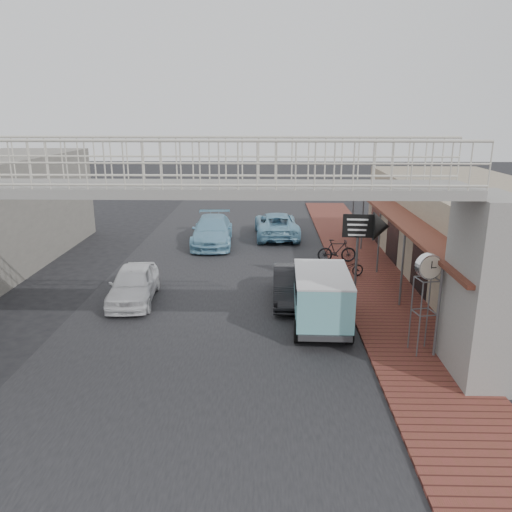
{
  "coord_description": "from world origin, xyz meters",
  "views": [
    {
      "loc": [
        2.0,
        -16.41,
        6.93
      ],
      "look_at": [
        1.57,
        1.53,
        1.8
      ],
      "focal_mm": 35.0,
      "sensor_mm": 36.0,
      "label": 1
    }
  ],
  "objects_px": {
    "angkot_van": "(321,291)",
    "angkot_curb": "(276,225)",
    "arrow_sign": "(379,227)",
    "angkot_far": "(212,231)",
    "street_clock": "(428,271)",
    "dark_sedan": "(291,285)",
    "motorcycle_near": "(347,268)",
    "motorcycle_far": "(337,251)",
    "white_hatchback": "(133,284)"
  },
  "relations": [
    {
      "from": "angkot_van",
      "to": "street_clock",
      "type": "height_order",
      "value": "street_clock"
    },
    {
      "from": "white_hatchback",
      "to": "motorcycle_far",
      "type": "height_order",
      "value": "white_hatchback"
    },
    {
      "from": "dark_sedan",
      "to": "motorcycle_far",
      "type": "xyz_separation_m",
      "value": [
        2.39,
        4.97,
        0.01
      ]
    },
    {
      "from": "dark_sedan",
      "to": "angkot_van",
      "type": "relative_size",
      "value": 0.97
    },
    {
      "from": "motorcycle_near",
      "to": "arrow_sign",
      "type": "xyz_separation_m",
      "value": [
        0.89,
        -1.47,
        2.14
      ]
    },
    {
      "from": "motorcycle_near",
      "to": "angkot_curb",
      "type": "bearing_deg",
      "value": 0.71
    },
    {
      "from": "arrow_sign",
      "to": "angkot_curb",
      "type": "bearing_deg",
      "value": 116.77
    },
    {
      "from": "white_hatchback",
      "to": "arrow_sign",
      "type": "relative_size",
      "value": 1.27
    },
    {
      "from": "street_clock",
      "to": "arrow_sign",
      "type": "height_order",
      "value": "arrow_sign"
    },
    {
      "from": "motorcycle_far",
      "to": "arrow_sign",
      "type": "height_order",
      "value": "arrow_sign"
    },
    {
      "from": "dark_sedan",
      "to": "angkot_curb",
      "type": "xyz_separation_m",
      "value": [
        -0.41,
        10.39,
        0.07
      ]
    },
    {
      "from": "angkot_curb",
      "to": "angkot_far",
      "type": "relative_size",
      "value": 0.99
    },
    {
      "from": "motorcycle_far",
      "to": "street_clock",
      "type": "distance_m",
      "value": 9.61
    },
    {
      "from": "dark_sedan",
      "to": "arrow_sign",
      "type": "relative_size",
      "value": 1.24
    },
    {
      "from": "dark_sedan",
      "to": "motorcycle_near",
      "type": "bearing_deg",
      "value": 46.64
    },
    {
      "from": "dark_sedan",
      "to": "motorcycle_far",
      "type": "height_order",
      "value": "dark_sedan"
    },
    {
      "from": "white_hatchback",
      "to": "street_clock",
      "type": "distance_m",
      "value": 10.74
    },
    {
      "from": "angkot_curb",
      "to": "arrow_sign",
      "type": "xyz_separation_m",
      "value": [
        3.84,
        -9.21,
        1.93
      ]
    },
    {
      "from": "arrow_sign",
      "to": "dark_sedan",
      "type": "bearing_deg",
      "value": -156.84
    },
    {
      "from": "dark_sedan",
      "to": "motorcycle_near",
      "type": "relative_size",
      "value": 2.53
    },
    {
      "from": "dark_sedan",
      "to": "angkot_curb",
      "type": "relative_size",
      "value": 0.76
    },
    {
      "from": "angkot_curb",
      "to": "motorcycle_near",
      "type": "height_order",
      "value": "angkot_curb"
    },
    {
      "from": "angkot_far",
      "to": "street_clock",
      "type": "relative_size",
      "value": 1.72
    },
    {
      "from": "white_hatchback",
      "to": "angkot_far",
      "type": "distance_m",
      "value": 8.95
    },
    {
      "from": "angkot_van",
      "to": "angkot_curb",
      "type": "bearing_deg",
      "value": 97.27
    },
    {
      "from": "street_clock",
      "to": "dark_sedan",
      "type": "bearing_deg",
      "value": 118.41
    },
    {
      "from": "angkot_far",
      "to": "motorcycle_far",
      "type": "relative_size",
      "value": 2.84
    },
    {
      "from": "angkot_curb",
      "to": "angkot_far",
      "type": "distance_m",
      "value": 3.98
    },
    {
      "from": "dark_sedan",
      "to": "motorcycle_near",
      "type": "xyz_separation_m",
      "value": [
        2.55,
        2.66,
        -0.14
      ]
    },
    {
      "from": "arrow_sign",
      "to": "white_hatchback",
      "type": "bearing_deg",
      "value": -167.9
    },
    {
      "from": "motorcycle_far",
      "to": "dark_sedan",
      "type": "bearing_deg",
      "value": 152.13
    },
    {
      "from": "white_hatchback",
      "to": "arrow_sign",
      "type": "bearing_deg",
      "value": 3.23
    },
    {
      "from": "dark_sedan",
      "to": "angkot_curb",
      "type": "height_order",
      "value": "angkot_curb"
    },
    {
      "from": "white_hatchback",
      "to": "motorcycle_near",
      "type": "distance_m",
      "value": 9.01
    },
    {
      "from": "angkot_van",
      "to": "motorcycle_near",
      "type": "distance_m",
      "value": 5.31
    },
    {
      "from": "white_hatchback",
      "to": "arrow_sign",
      "type": "height_order",
      "value": "arrow_sign"
    },
    {
      "from": "angkot_curb",
      "to": "angkot_van",
      "type": "distance_m",
      "value": 12.8
    },
    {
      "from": "dark_sedan",
      "to": "angkot_van",
      "type": "xyz_separation_m",
      "value": [
        0.89,
        -2.33,
        0.59
      ]
    },
    {
      "from": "dark_sedan",
      "to": "arrow_sign",
      "type": "bearing_deg",
      "value": 19.41
    },
    {
      "from": "arrow_sign",
      "to": "street_clock",
      "type": "bearing_deg",
      "value": -83.33
    },
    {
      "from": "angkot_far",
      "to": "angkot_van",
      "type": "bearing_deg",
      "value": -68.76
    },
    {
      "from": "angkot_curb",
      "to": "motorcycle_far",
      "type": "xyz_separation_m",
      "value": [
        2.8,
        -5.43,
        -0.07
      ]
    },
    {
      "from": "angkot_curb",
      "to": "arrow_sign",
      "type": "relative_size",
      "value": 1.63
    },
    {
      "from": "angkot_van",
      "to": "arrow_sign",
      "type": "distance_m",
      "value": 4.56
    },
    {
      "from": "dark_sedan",
      "to": "street_clock",
      "type": "distance_m",
      "value": 6.03
    },
    {
      "from": "motorcycle_far",
      "to": "white_hatchback",
      "type": "bearing_deg",
      "value": 119.12
    },
    {
      "from": "white_hatchback",
      "to": "street_clock",
      "type": "xyz_separation_m",
      "value": [
        9.7,
        -4.21,
        1.92
      ]
    },
    {
      "from": "motorcycle_near",
      "to": "street_clock",
      "type": "height_order",
      "value": "street_clock"
    },
    {
      "from": "angkot_curb",
      "to": "motorcycle_far",
      "type": "bearing_deg",
      "value": 113.99
    },
    {
      "from": "motorcycle_near",
      "to": "motorcycle_far",
      "type": "height_order",
      "value": "motorcycle_far"
    }
  ]
}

